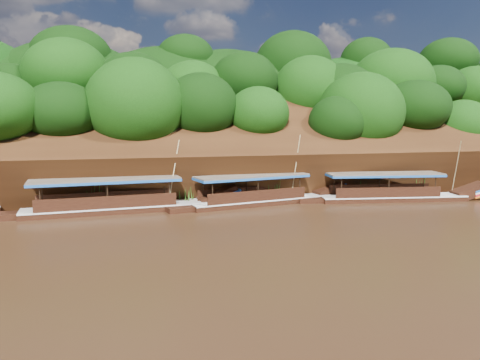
% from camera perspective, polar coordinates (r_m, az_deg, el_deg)
% --- Properties ---
extents(ground, '(160.00, 160.00, 0.00)m').
position_cam_1_polar(ground, '(28.39, 8.94, -5.83)').
color(ground, black).
rests_on(ground, ground).
extents(riverbank, '(120.00, 30.06, 19.40)m').
position_cam_1_polar(riverbank, '(49.54, -1.35, 2.19)').
color(riverbank, black).
rests_on(riverbank, ground).
extents(boat_0, '(13.84, 4.00, 5.22)m').
position_cam_1_polar(boat_0, '(39.35, 19.03, -1.66)').
color(boat_0, black).
rests_on(boat_0, ground).
extents(boat_1, '(13.32, 4.57, 5.69)m').
position_cam_1_polar(boat_1, '(35.95, 3.44, -2.08)').
color(boat_1, black).
rests_on(boat_1, ground).
extents(boat_2, '(15.34, 3.39, 5.41)m').
position_cam_1_polar(boat_2, '(33.86, -13.23, -2.82)').
color(boat_2, black).
rests_on(boat_2, ground).
extents(reeds, '(50.62, 2.41, 2.13)m').
position_cam_1_polar(reeds, '(36.05, -2.19, -1.46)').
color(reeds, '#2D5B16').
rests_on(reeds, ground).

